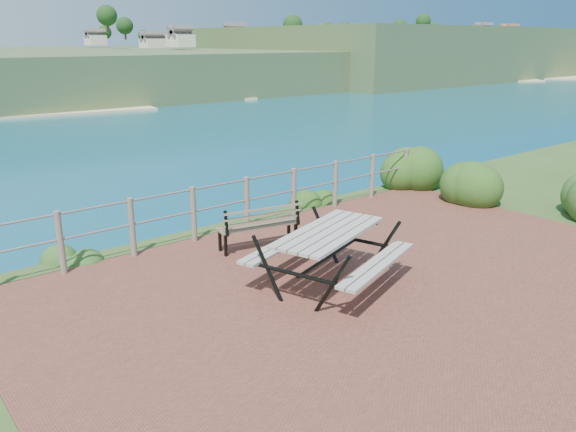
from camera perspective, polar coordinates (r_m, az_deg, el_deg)
name	(u,v)px	position (r m, az deg, el deg)	size (l,w,h in m)	color
ground	(379,286)	(8.42, 9.19, -7.01)	(10.00, 7.00, 0.12)	brown
safety_railing	(247,200)	(10.59, -4.20, 1.62)	(9.40, 0.10, 1.00)	#6B5B4C
distant_bay	(305,51)	(274.10, 1.73, 16.44)	(290.00, 232.36, 24.00)	#355229
picnic_table	(328,252)	(8.14, 4.14, -3.63)	(2.14, 1.65, 0.84)	#A09A8F
park_bench	(258,219)	(9.60, -3.05, -0.31)	(1.46, 0.64, 0.80)	brown
shrub_right_front	(480,202)	(13.23, 18.89, 1.36)	(1.31, 1.31, 1.87)	#1A4515
shrub_right_edge	(405,186)	(14.25, 11.85, 3.05)	(1.25, 1.25, 1.79)	#1A4515
shrub_lip_west	(71,260)	(9.91, -21.17, -4.21)	(0.66, 0.66, 0.36)	#204B1C
shrub_lip_east	(309,201)	(12.60, 2.15, 1.53)	(0.77, 0.77, 0.51)	#1A4515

